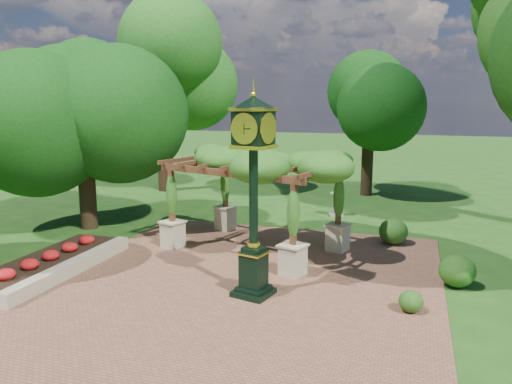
% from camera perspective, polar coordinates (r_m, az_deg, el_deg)
% --- Properties ---
extents(ground, '(120.00, 120.00, 0.00)m').
position_cam_1_polar(ground, '(12.07, -3.67, -12.43)').
color(ground, '#1E4714').
rests_on(ground, ground).
extents(brick_plaza, '(10.00, 12.00, 0.04)m').
position_cam_1_polar(brick_plaza, '(12.93, -2.04, -10.72)').
color(brick_plaza, brown).
rests_on(brick_plaza, ground).
extents(border_wall, '(0.35, 5.00, 0.40)m').
position_cam_1_polar(border_wall, '(14.60, -20.20, -8.12)').
color(border_wall, '#C6B793').
rests_on(border_wall, ground).
extents(flower_bed, '(1.50, 5.00, 0.36)m').
position_cam_1_polar(flower_bed, '(15.16, -22.91, -7.70)').
color(flower_bed, red).
rests_on(flower_bed, ground).
extents(pedestal_clock, '(1.15, 1.15, 4.85)m').
position_cam_1_polar(pedestal_clock, '(11.57, -0.30, 1.54)').
color(pedestal_clock, black).
rests_on(pedestal_clock, brick_plaza).
extents(pergola, '(5.94, 4.67, 3.27)m').
position_cam_1_polar(pergola, '(15.37, -0.22, 3.01)').
color(pergola, beige).
rests_on(pergola, brick_plaza).
extents(sundial, '(0.67, 0.67, 0.98)m').
position_cam_1_polar(sundial, '(20.62, 9.16, -1.56)').
color(sundial, gray).
rests_on(sundial, ground).
extents(shrub_front, '(0.58, 0.58, 0.49)m').
position_cam_1_polar(shrub_front, '(11.86, 17.29, -11.85)').
color(shrub_front, '#254E16').
rests_on(shrub_front, brick_plaza).
extents(shrub_mid, '(1.14, 1.14, 0.82)m').
position_cam_1_polar(shrub_mid, '(13.72, 22.01, -8.34)').
color(shrub_mid, '#255317').
rests_on(shrub_mid, brick_plaza).
extents(shrub_back, '(1.22, 1.22, 0.84)m').
position_cam_1_polar(shrub_back, '(16.94, 15.43, -4.36)').
color(shrub_back, '#295A1A').
rests_on(shrub_back, brick_plaza).
extents(tree_west_near, '(4.62, 4.62, 7.07)m').
position_cam_1_polar(tree_west_near, '(19.04, -19.34, 10.45)').
color(tree_west_near, '#372516').
rests_on(tree_west_near, ground).
extents(tree_west_far, '(4.76, 4.76, 9.78)m').
position_cam_1_polar(tree_west_far, '(26.28, -10.70, 14.73)').
color(tree_west_far, black).
rests_on(tree_west_far, ground).
extents(tree_north, '(3.82, 3.82, 6.26)m').
position_cam_1_polar(tree_north, '(25.07, 12.84, 9.36)').
color(tree_north, black).
rests_on(tree_north, ground).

